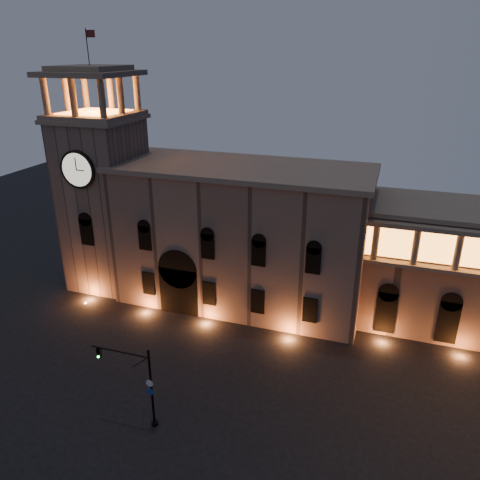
% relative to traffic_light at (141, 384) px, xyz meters
% --- Properties ---
extents(ground, '(160.00, 160.00, 0.00)m').
position_rel_traffic_light_xyz_m(ground, '(3.09, 1.50, -4.09)').
color(ground, black).
rests_on(ground, ground).
extents(government_building, '(30.80, 12.80, 17.60)m').
position_rel_traffic_light_xyz_m(government_building, '(1.02, 23.43, 4.68)').
color(government_building, '#785E4E').
rests_on(government_building, ground).
extents(clock_tower, '(9.80, 9.80, 32.40)m').
position_rel_traffic_light_xyz_m(clock_tower, '(-17.41, 22.48, 8.41)').
color(clock_tower, '#785E4E').
rests_on(clock_tower, ground).
extents(traffic_light, '(5.68, 0.60, 7.78)m').
position_rel_traffic_light_xyz_m(traffic_light, '(0.00, 0.00, 0.00)').
color(traffic_light, black).
rests_on(traffic_light, ground).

